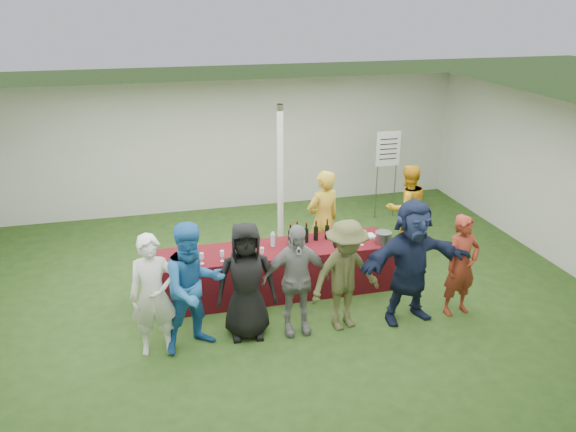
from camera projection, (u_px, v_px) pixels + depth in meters
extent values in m
plane|color=#284719|center=(267.00, 297.00, 8.55)|extent=(60.00, 60.00, 0.00)
plane|color=white|center=(225.00, 146.00, 11.65)|extent=(10.00, 0.00, 10.00)
plane|color=white|center=(372.00, 393.00, 4.44)|extent=(10.00, 0.00, 10.00)
plane|color=white|center=(564.00, 187.00, 9.19)|extent=(0.00, 8.00, 8.00)
plane|color=white|center=(265.00, 121.00, 7.55)|extent=(10.00, 10.00, 0.00)
cylinder|color=silver|center=(280.00, 186.00, 9.24)|extent=(0.10, 0.10, 2.70)
cube|color=maroon|center=(275.00, 270.00, 8.55)|extent=(3.60, 0.80, 0.75)
cylinder|color=black|center=(290.00, 237.00, 8.51)|extent=(0.07, 0.07, 0.22)
cylinder|color=black|center=(290.00, 228.00, 8.46)|extent=(0.03, 0.03, 0.08)
cylinder|color=maroon|center=(290.00, 225.00, 8.44)|extent=(0.03, 0.03, 0.02)
cylinder|color=black|center=(297.00, 234.00, 8.61)|extent=(0.07, 0.07, 0.22)
cylinder|color=black|center=(297.00, 225.00, 8.56)|extent=(0.03, 0.03, 0.08)
cylinder|color=maroon|center=(297.00, 222.00, 8.54)|extent=(0.03, 0.03, 0.02)
cylinder|color=black|center=(306.00, 236.00, 8.58)|extent=(0.07, 0.07, 0.22)
cylinder|color=black|center=(306.00, 226.00, 8.52)|extent=(0.03, 0.03, 0.08)
cylinder|color=maroon|center=(306.00, 223.00, 8.50)|extent=(0.03, 0.03, 0.02)
cylinder|color=black|center=(316.00, 233.00, 8.65)|extent=(0.07, 0.07, 0.22)
cylinder|color=black|center=(316.00, 225.00, 8.59)|extent=(0.03, 0.03, 0.08)
cylinder|color=maroon|center=(316.00, 221.00, 8.57)|extent=(0.03, 0.03, 0.02)
cylinder|color=black|center=(327.00, 232.00, 8.69)|extent=(0.07, 0.07, 0.22)
cylinder|color=black|center=(327.00, 223.00, 8.64)|extent=(0.03, 0.03, 0.08)
cylinder|color=maroon|center=(327.00, 220.00, 8.62)|extent=(0.03, 0.03, 0.02)
cylinder|color=silver|center=(184.00, 266.00, 7.84)|extent=(0.06, 0.06, 0.00)
cylinder|color=silver|center=(184.00, 264.00, 7.83)|extent=(0.01, 0.01, 0.07)
cylinder|color=silver|center=(183.00, 259.00, 7.80)|extent=(0.06, 0.06, 0.08)
cylinder|color=silver|center=(202.00, 263.00, 7.93)|extent=(0.06, 0.06, 0.00)
cylinder|color=silver|center=(202.00, 261.00, 7.91)|extent=(0.01, 0.01, 0.07)
cylinder|color=silver|center=(202.00, 256.00, 7.88)|extent=(0.06, 0.06, 0.08)
cylinder|color=#460712|center=(202.00, 258.00, 7.89)|extent=(0.05, 0.05, 0.02)
cylinder|color=silver|center=(222.00, 261.00, 8.00)|extent=(0.06, 0.06, 0.00)
cylinder|color=silver|center=(222.00, 258.00, 7.99)|extent=(0.01, 0.01, 0.07)
cylinder|color=silver|center=(222.00, 253.00, 7.96)|extent=(0.06, 0.06, 0.08)
cylinder|color=silver|center=(262.00, 258.00, 8.09)|extent=(0.06, 0.06, 0.00)
cylinder|color=silver|center=(262.00, 255.00, 8.08)|extent=(0.01, 0.01, 0.07)
cylinder|color=silver|center=(262.00, 250.00, 8.05)|extent=(0.06, 0.06, 0.08)
cylinder|color=#460712|center=(262.00, 252.00, 8.06)|extent=(0.05, 0.05, 0.02)
cylinder|color=silver|center=(362.00, 245.00, 8.52)|extent=(0.06, 0.06, 0.00)
cylinder|color=silver|center=(362.00, 242.00, 8.50)|extent=(0.01, 0.01, 0.07)
cylinder|color=silver|center=(362.00, 238.00, 8.47)|extent=(0.06, 0.06, 0.08)
cylinder|color=silver|center=(273.00, 240.00, 8.44)|extent=(0.07, 0.07, 0.20)
cylinder|color=silver|center=(273.00, 233.00, 8.40)|extent=(0.03, 0.03, 0.03)
cube|color=white|center=(367.00, 236.00, 8.79)|extent=(0.25, 0.18, 0.03)
cylinder|color=slate|center=(383.00, 238.00, 8.55)|extent=(0.25, 0.25, 0.18)
cylinder|color=slate|center=(376.00, 193.00, 11.37)|extent=(0.02, 0.02, 1.10)
cylinder|color=slate|center=(394.00, 191.00, 11.46)|extent=(0.02, 0.02, 1.10)
cube|color=white|center=(388.00, 149.00, 11.09)|extent=(0.50, 0.02, 0.70)
cube|color=black|center=(389.00, 139.00, 11.00)|extent=(0.36, 0.01, 0.02)
cube|color=black|center=(389.00, 144.00, 11.04)|extent=(0.36, 0.01, 0.02)
cube|color=black|center=(389.00, 149.00, 11.07)|extent=(0.36, 0.01, 0.02)
cube|color=black|center=(388.00, 154.00, 11.11)|extent=(0.36, 0.01, 0.02)
cube|color=black|center=(388.00, 159.00, 11.15)|extent=(0.36, 0.01, 0.02)
imported|color=gold|center=(323.00, 220.00, 9.17)|extent=(0.72, 0.58, 1.70)
imported|color=orange|center=(407.00, 208.00, 9.88)|extent=(0.79, 0.63, 1.57)
imported|color=white|center=(153.00, 295.00, 6.97)|extent=(0.60, 0.41, 1.62)
imported|color=#2367B3|center=(194.00, 287.00, 7.05)|extent=(1.00, 0.88, 1.73)
imported|color=black|center=(246.00, 281.00, 7.32)|extent=(0.84, 0.60, 1.62)
imported|color=gray|center=(296.00, 280.00, 7.41)|extent=(0.92, 0.39, 1.56)
imported|color=#4E4F2B|center=(346.00, 276.00, 7.51)|extent=(1.11, 0.77, 1.58)
imported|color=#17203D|center=(411.00, 261.00, 7.67)|extent=(1.70, 0.66, 1.79)
imported|color=maroon|center=(461.00, 266.00, 7.88)|extent=(0.60, 0.44, 1.50)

